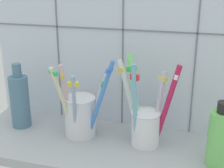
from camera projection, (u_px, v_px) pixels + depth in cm
name	position (u px, v px, depth cm)	size (l,w,h in cm)	color
counter_slab	(109.00, 149.00, 68.96)	(64.00, 22.00, 2.00)	#9EA3A8
tile_wall_back	(124.00, 39.00, 72.80)	(64.00, 2.20, 45.00)	silver
toothbrush_cup_left	(80.00, 114.00, 70.93)	(13.32, 9.58, 18.45)	silver
toothbrush_cup_right	(145.00, 121.00, 67.45)	(14.40, 8.58, 18.90)	white
ceramic_vase	(20.00, 100.00, 75.05)	(4.43, 4.43, 15.34)	slate
soap_bottle	(221.00, 138.00, 59.65)	(5.02, 5.02, 12.76)	#6EC960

